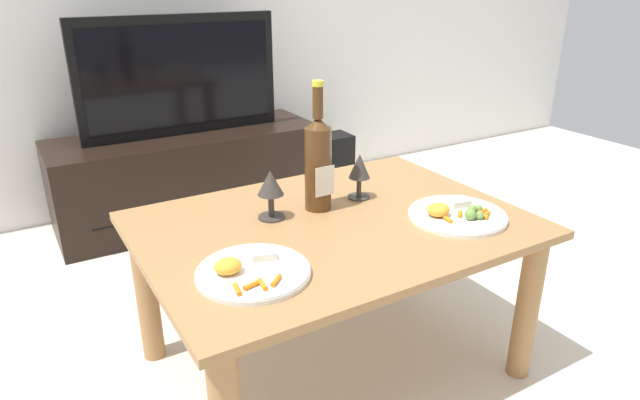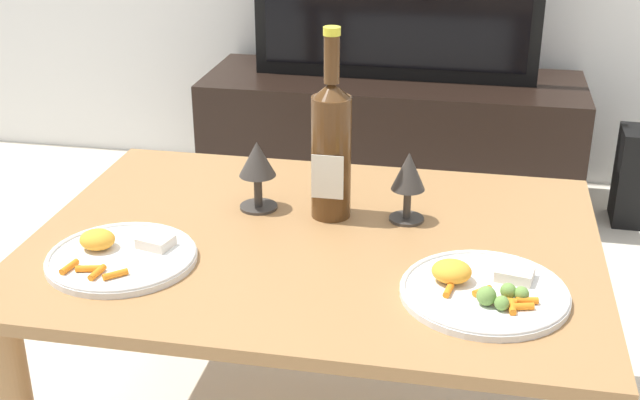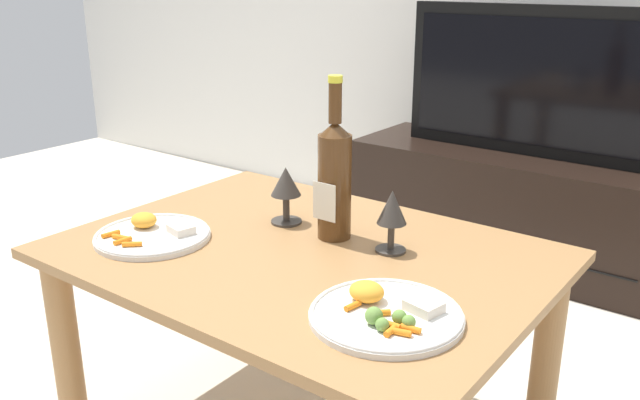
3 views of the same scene
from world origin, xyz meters
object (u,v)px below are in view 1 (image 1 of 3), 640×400
object	(u,v)px
tv_screen	(181,76)
dinner_plate_left	(252,271)
dining_table	(333,248)
dinner_plate_right	(457,214)
wine_bottle	(318,160)
goblet_left	(271,186)
goblet_right	(359,169)
tv_stand	(190,176)
floor_speaker	(335,162)

from	to	relation	value
tv_screen	dinner_plate_left	xyz separation A→B (m)	(-0.34, -1.55, -0.21)
dining_table	dinner_plate_right	distance (m)	0.38
wine_bottle	goblet_left	size ratio (longest dim) A/B	2.64
dining_table	wine_bottle	xyz separation A→B (m)	(0.01, 0.11, 0.24)
tv_screen	goblet_right	xyz separation A→B (m)	(0.17, -1.27, -0.12)
goblet_left	dinner_plate_left	bearing A→B (deg)	-124.19
tv_stand	floor_speaker	distance (m)	0.86
dinner_plate_left	tv_stand	bearing A→B (deg)	77.70
tv_screen	dinner_plate_left	size ratio (longest dim) A/B	3.49
dining_table	tv_screen	size ratio (longest dim) A/B	1.14
dining_table	tv_screen	distance (m)	1.42
tv_stand	tv_screen	size ratio (longest dim) A/B	1.35
tv_stand	goblet_right	distance (m)	1.34
goblet_right	dinner_plate_left	distance (m)	0.58
goblet_left	goblet_right	bearing A→B (deg)	0.00
floor_speaker	wine_bottle	world-z (taller)	wine_bottle
dinner_plate_right	goblet_right	bearing A→B (deg)	119.60
dining_table	floor_speaker	distance (m)	1.62
floor_speaker	goblet_right	size ratio (longest dim) A/B	2.24
dining_table	floor_speaker	size ratio (longest dim) A/B	3.33
floor_speaker	goblet_right	distance (m)	1.48
wine_bottle	tv_screen	bearing A→B (deg)	90.38
dining_table	tv_stand	distance (m)	1.40
floor_speaker	dinner_plate_left	xyz separation A→B (m)	(-1.20, -1.51, 0.36)
wine_bottle	dinner_plate_right	xyz separation A→B (m)	(0.32, -0.28, -0.14)
dining_table	dinner_plate_left	world-z (taller)	dinner_plate_left
dinner_plate_right	dinner_plate_left	bearing A→B (deg)	179.90
tv_stand	dinner_plate_right	xyz separation A→B (m)	(0.33, -1.56, 0.30)
dining_table	wine_bottle	distance (m)	0.27
floor_speaker	dinner_plate_left	size ratio (longest dim) A/B	1.19
goblet_left	dinner_plate_right	distance (m)	0.56
dining_table	goblet_left	xyz separation A→B (m)	(-0.14, 0.12, 0.19)
floor_speaker	goblet_left	distance (m)	1.65
goblet_left	dinner_plate_left	world-z (taller)	goblet_left
wine_bottle	goblet_left	bearing A→B (deg)	177.62
tv_screen	dinner_plate_right	xyz separation A→B (m)	(0.33, -1.55, -0.21)
dining_table	tv_stand	size ratio (longest dim) A/B	0.84
goblet_left	dining_table	bearing A→B (deg)	-38.92
goblet_right	dining_table	bearing A→B (deg)	-145.55
tv_stand	dinner_plate_left	distance (m)	1.62
goblet_left	wine_bottle	bearing A→B (deg)	-2.38
tv_stand	goblet_right	xyz separation A→B (m)	(0.17, -1.27, 0.38)
dinner_plate_left	wine_bottle	bearing A→B (deg)	38.25
wine_bottle	goblet_left	xyz separation A→B (m)	(-0.16, 0.01, -0.05)
dining_table	dinner_plate_left	distance (m)	0.39
tv_stand	wine_bottle	distance (m)	1.35
floor_speaker	dinner_plate_left	distance (m)	1.96
floor_speaker	wine_bottle	bearing A→B (deg)	-123.15
tv_stand	goblet_right	bearing A→B (deg)	-82.60
tv_screen	dinner_plate_left	distance (m)	1.60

